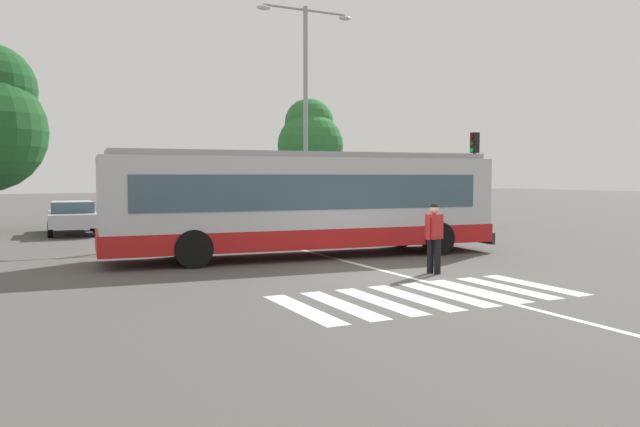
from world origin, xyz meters
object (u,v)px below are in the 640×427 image
at_px(parked_car_charcoal, 259,211).
at_px(traffic_light_far_corner, 474,164).
at_px(parked_car_silver, 72,215).
at_px(parked_car_champagne, 198,212).
at_px(background_tree_right, 310,139).
at_px(parked_car_white, 139,214).
at_px(twin_arm_street_lamp, 306,95).
at_px(city_transit_bus, 304,203).
at_px(bus_stop_shelter, 445,175).
at_px(pedestrian_crossing_street, 434,234).
at_px(parked_car_blue, 308,209).

bearing_deg(parked_car_charcoal, traffic_light_far_corner, -34.21).
distance_m(parked_car_charcoal, traffic_light_far_corner, 10.03).
distance_m(parked_car_silver, traffic_light_far_corner, 17.29).
height_order(parked_car_champagne, background_tree_right, background_tree_right).
distance_m(traffic_light_far_corner, background_tree_right, 10.46).
relative_size(parked_car_white, twin_arm_street_lamp, 0.47).
relative_size(city_transit_bus, parked_car_champagne, 2.57).
xyz_separation_m(parked_car_silver, parked_car_charcoal, (8.12, -0.10, 0.00)).
xyz_separation_m(traffic_light_far_corner, twin_arm_street_lamp, (-6.77, 3.19, 3.02)).
bearing_deg(city_transit_bus, bus_stop_shelter, 34.58).
bearing_deg(pedestrian_crossing_street, city_transit_bus, 108.80).
relative_size(parked_car_blue, twin_arm_street_lamp, 0.48).
xyz_separation_m(parked_car_silver, parked_car_champagne, (5.18, -0.26, 0.00)).
bearing_deg(traffic_light_far_corner, parked_car_charcoal, 145.79).
bearing_deg(traffic_light_far_corner, parked_car_champagne, 154.16).
xyz_separation_m(parked_car_white, background_tree_right, (10.14, 4.30, 3.67)).
relative_size(pedestrian_crossing_street, traffic_light_far_corner, 0.40).
bearing_deg(traffic_light_far_corner, parked_car_silver, 160.94).
bearing_deg(parked_car_champagne, city_transit_bus, -88.13).
distance_m(pedestrian_crossing_street, traffic_light_far_corner, 13.30).
bearing_deg(twin_arm_street_lamp, parked_car_champagne, 153.16).
bearing_deg(background_tree_right, parked_car_champagne, -149.87).
xyz_separation_m(parked_car_champagne, bus_stop_shelter, (11.45, -2.73, 1.65)).
bearing_deg(city_transit_bus, parked_car_champagne, 91.87).
height_order(parked_car_champagne, bus_stop_shelter, bus_stop_shelter).
distance_m(city_transit_bus, parked_car_champagne, 10.43).
xyz_separation_m(city_transit_bus, parked_car_champagne, (-0.34, 10.39, -0.82)).
relative_size(city_transit_bus, pedestrian_crossing_street, 6.87).
relative_size(pedestrian_crossing_street, parked_car_charcoal, 0.37).
height_order(city_transit_bus, parked_car_white, city_transit_bus).
relative_size(parked_car_champagne, parked_car_charcoal, 0.99).
height_order(pedestrian_crossing_street, twin_arm_street_lamp, twin_arm_street_lamp).
xyz_separation_m(parked_car_blue, bus_stop_shelter, (5.99, -2.87, 1.65)).
height_order(parked_car_silver, bus_stop_shelter, bus_stop_shelter).
relative_size(parked_car_white, parked_car_champagne, 1.00).
relative_size(twin_arm_street_lamp, background_tree_right, 1.45).
relative_size(bus_stop_shelter, background_tree_right, 0.55).
bearing_deg(bus_stop_shelter, city_transit_bus, -145.42).
distance_m(parked_car_white, parked_car_charcoal, 5.47).
height_order(parked_car_silver, twin_arm_street_lamp, twin_arm_street_lamp).
bearing_deg(parked_car_silver, pedestrian_crossing_street, -64.98).
bearing_deg(background_tree_right, traffic_light_far_corner, -70.63).
xyz_separation_m(parked_car_silver, parked_car_blue, (10.64, -0.12, 0.00)).
bearing_deg(city_transit_bus, background_tree_right, 63.86).
height_order(traffic_light_far_corner, background_tree_right, background_tree_right).
bearing_deg(parked_car_champagne, parked_car_white, 177.41).
distance_m(parked_car_silver, twin_arm_street_lamp, 11.03).
xyz_separation_m(pedestrian_crossing_street, traffic_light_far_corner, (9.22, 9.38, 1.94)).
bearing_deg(parked_car_blue, background_tree_right, 63.39).
bearing_deg(parked_car_blue, city_transit_bus, -115.94).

